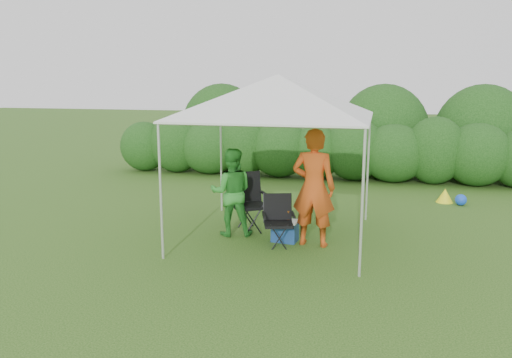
% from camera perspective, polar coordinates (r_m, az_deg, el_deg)
% --- Properties ---
extents(ground, '(70.00, 70.00, 0.00)m').
position_cam_1_polar(ground, '(8.45, 1.69, -7.63)').
color(ground, '#3C6520').
extents(hedge, '(11.97, 1.53, 1.80)m').
position_cam_1_polar(hedge, '(14.05, 6.90, 3.36)').
color(hedge, '#225219').
rests_on(hedge, ground).
extents(canopy, '(3.10, 3.10, 2.83)m').
position_cam_1_polar(canopy, '(8.49, 2.51, 9.41)').
color(canopy, silver).
rests_on(canopy, ground).
extents(chair_right, '(0.62, 0.59, 0.85)m').
position_cam_1_polar(chair_right, '(8.40, 2.53, -4.32)').
color(chair_right, black).
rests_on(chair_right, ground).
extents(chair_left, '(0.83, 0.81, 1.06)m').
position_cam_1_polar(chair_left, '(9.21, -0.94, -2.15)').
color(chair_left, black).
rests_on(chair_left, ground).
extents(man, '(0.76, 0.53, 1.98)m').
position_cam_1_polar(man, '(8.29, 6.60, -0.99)').
color(man, '#C84916').
rests_on(man, ground).
extents(woman, '(0.89, 0.77, 1.57)m').
position_cam_1_polar(woman, '(8.84, -2.82, -1.51)').
color(woman, green).
rests_on(woman, ground).
extents(cooler, '(0.47, 0.37, 0.37)m').
position_cam_1_polar(cooler, '(8.64, 3.33, -5.90)').
color(cooler, navy).
rests_on(cooler, ground).
extents(bottle, '(0.06, 0.06, 0.23)m').
position_cam_1_polar(bottle, '(8.51, 3.70, -4.08)').
color(bottle, '#592D0C').
rests_on(bottle, cooler).
extents(lawn_toy, '(0.63, 0.52, 0.31)m').
position_cam_1_polar(lawn_toy, '(12.06, 21.19, -1.90)').
color(lawn_toy, '#FFF81A').
rests_on(lawn_toy, ground).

